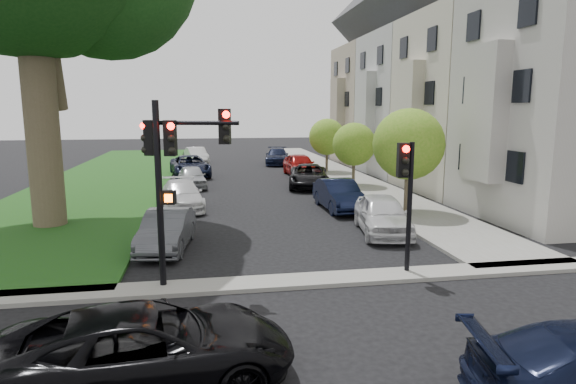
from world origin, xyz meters
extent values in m
plane|color=black|center=(0.00, 0.00, 0.00)|extent=(140.00, 140.00, 0.00)
cube|color=#1C451A|center=(-9.00, 24.00, 0.06)|extent=(8.00, 44.00, 0.12)
cube|color=gray|center=(6.75, 24.00, 0.06)|extent=(3.50, 44.00, 0.12)
cube|color=gray|center=(0.00, 2.00, 0.06)|extent=(60.00, 1.00, 0.12)
cube|color=#A7A296|center=(12.50, 8.00, 5.00)|extent=(7.00, 7.40, 10.00)
cube|color=#A7A296|center=(8.65, 8.00, 4.50)|extent=(0.70, 2.20, 5.50)
cube|color=black|center=(8.95, 8.00, 5.50)|extent=(0.08, 3.60, 6.00)
cube|color=gray|center=(12.50, 15.50, 5.00)|extent=(7.00, 7.40, 10.00)
cube|color=gray|center=(8.65, 15.50, 4.50)|extent=(0.70, 2.20, 5.50)
cube|color=black|center=(8.95, 15.50, 5.50)|extent=(0.08, 3.60, 6.00)
cube|color=#A6A6A6|center=(12.50, 23.00, 5.00)|extent=(7.00, 7.40, 10.00)
cube|color=#A6A6A6|center=(8.65, 23.00, 4.50)|extent=(0.70, 2.20, 5.50)
cube|color=black|center=(8.95, 23.00, 5.50)|extent=(0.08, 3.60, 6.00)
cube|color=gray|center=(12.50, 30.50, 5.00)|extent=(7.00, 7.40, 10.00)
cube|color=#3C3C3E|center=(12.50, 30.50, 12.47)|extent=(7.00, 7.55, 7.00)
cube|color=gray|center=(8.65, 30.50, 4.50)|extent=(0.70, 2.20, 5.50)
cube|color=black|center=(8.95, 30.50, 5.50)|extent=(0.08, 3.60, 6.00)
cylinder|color=brown|center=(-8.82, 9.87, 4.57)|extent=(1.26, 1.26, 9.13)
cylinder|color=brown|center=(6.20, 9.78, 1.12)|extent=(0.22, 0.22, 2.25)
sphere|color=#4D8E1B|center=(6.20, 9.78, 3.15)|extent=(3.15, 3.15, 3.15)
cylinder|color=brown|center=(6.20, 17.68, 0.93)|extent=(0.19, 0.19, 1.85)
sphere|color=#4D8E1B|center=(6.20, 17.68, 2.59)|extent=(2.59, 2.59, 2.59)
cylinder|color=brown|center=(6.20, 24.28, 0.95)|extent=(0.19, 0.19, 1.91)
sphere|color=#4D8E1B|center=(6.20, 24.28, 2.67)|extent=(2.67, 2.67, 2.67)
cylinder|color=black|center=(-3.80, 2.20, 2.44)|extent=(0.21, 0.21, 4.88)
cylinder|color=black|center=(-2.77, 2.20, 4.32)|extent=(2.03, 0.61, 0.11)
cube|color=black|center=(-3.47, 2.20, 3.94)|extent=(0.33, 0.31, 0.89)
cube|color=black|center=(-2.11, 2.20, 4.23)|extent=(0.33, 0.31, 0.89)
cube|color=black|center=(-3.99, 2.43, 3.94)|extent=(0.31, 0.33, 0.89)
sphere|color=#FF0C05|center=(-3.47, 2.06, 4.24)|extent=(0.19, 0.19, 0.19)
sphere|color=black|center=(-3.47, 2.06, 3.64)|extent=(0.19, 0.19, 0.19)
cube|color=black|center=(-3.57, 2.20, 2.44)|extent=(0.38, 0.31, 0.36)
cube|color=#FF5905|center=(-3.57, 2.07, 2.44)|extent=(0.21, 0.03, 0.21)
cylinder|color=black|center=(2.97, 2.20, 1.89)|extent=(0.15, 0.15, 3.78)
cube|color=black|center=(2.72, 2.20, 3.28)|extent=(0.33, 0.29, 0.94)
sphere|color=#FF0C05|center=(2.72, 2.05, 3.60)|extent=(0.20, 0.20, 0.20)
imported|color=black|center=(-3.70, -2.43, 0.70)|extent=(5.31, 3.00, 1.40)
imported|color=silver|center=(3.92, 6.71, 0.74)|extent=(2.41, 4.55, 1.47)
imported|color=black|center=(3.49, 11.22, 0.71)|extent=(1.63, 4.35, 1.42)
imported|color=black|center=(3.48, 17.92, 0.69)|extent=(3.23, 5.33, 1.38)
imported|color=maroon|center=(3.93, 23.08, 0.79)|extent=(1.97, 4.67, 1.58)
imported|color=black|center=(3.40, 30.52, 0.69)|extent=(2.63, 5.02, 1.39)
imported|color=#3F4247|center=(-3.97, 5.92, 0.66)|extent=(1.85, 4.11, 1.31)
imported|color=silver|center=(-3.80, 12.72, 0.66)|extent=(2.39, 4.73, 1.32)
imported|color=#999BA0|center=(-3.48, 19.04, 0.65)|extent=(1.94, 3.97, 1.30)
imported|color=black|center=(-3.74, 24.09, 0.73)|extent=(3.21, 5.58, 1.47)
imported|color=silver|center=(-3.45, 32.57, 0.69)|extent=(2.30, 4.41, 1.38)
camera|label=1|loc=(-2.59, -10.21, 4.65)|focal=30.00mm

